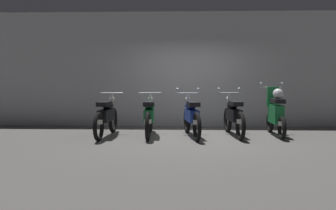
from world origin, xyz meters
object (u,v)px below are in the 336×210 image
motorbike_slot_2 (192,116)px  motorbike_slot_4 (276,112)px  motorbike_slot_3 (233,115)px  motorbike_slot_1 (149,116)px  motorbike_slot_0 (107,116)px

motorbike_slot_2 → motorbike_slot_4: motorbike_slot_4 is taller
motorbike_slot_4 → motorbike_slot_3: bearing=-177.4°
motorbike_slot_1 → motorbike_slot_3: bearing=3.6°
motorbike_slot_1 → motorbike_slot_4: 3.04m
motorbike_slot_0 → motorbike_slot_1: size_ratio=1.00×
motorbike_slot_0 → motorbike_slot_1: (1.01, 0.09, 0.00)m
motorbike_slot_0 → motorbike_slot_3: 3.04m
motorbike_slot_2 → motorbike_slot_3: same height
motorbike_slot_2 → motorbike_slot_3: (1.01, 0.19, 0.00)m
motorbike_slot_0 → motorbike_slot_3: size_ratio=1.00×
motorbike_slot_0 → motorbike_slot_3: (3.03, 0.22, 0.00)m
motorbike_slot_0 → motorbike_slot_4: size_ratio=1.16×
motorbike_slot_4 → motorbike_slot_2: bearing=-173.4°
motorbike_slot_3 → motorbike_slot_1: bearing=-176.4°
motorbike_slot_1 → motorbike_slot_0: bearing=-174.8°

